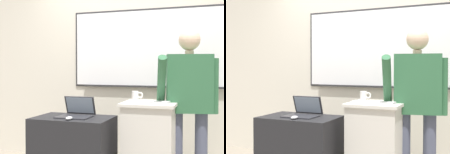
% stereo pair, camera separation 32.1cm
% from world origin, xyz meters
% --- Properties ---
extents(back_wall, '(6.40, 0.17, 2.62)m').
position_xyz_m(back_wall, '(0.02, 1.34, 1.32)').
color(back_wall, beige).
rests_on(back_wall, ground_plane).
extents(lectern_podium, '(0.55, 0.52, 0.92)m').
position_xyz_m(lectern_podium, '(0.48, 0.44, 0.46)').
color(lectern_podium, beige).
rests_on(lectern_podium, ground_plane).
extents(side_desk, '(0.81, 0.52, 0.76)m').
position_xyz_m(side_desk, '(-0.29, 0.23, 0.38)').
color(side_desk, black).
rests_on(side_desk, ground_plane).
extents(person_presenter, '(0.63, 0.60, 1.68)m').
position_xyz_m(person_presenter, '(0.86, 0.62, 0.98)').
color(person_presenter, '#474C60').
rests_on(person_presenter, ground_plane).
extents(laptop, '(0.35, 0.32, 0.21)m').
position_xyz_m(laptop, '(-0.27, 0.28, 0.82)').
color(laptop, '#28282D').
rests_on(laptop, side_desk).
extents(wireless_keyboard, '(0.43, 0.14, 0.02)m').
position_xyz_m(wireless_keyboard, '(0.47, 0.38, 0.93)').
color(wireless_keyboard, silver).
rests_on(wireless_keyboard, lectern_podium).
extents(computer_mouse_by_laptop, '(0.06, 0.10, 0.03)m').
position_xyz_m(computer_mouse_by_laptop, '(-0.25, 0.06, 0.78)').
color(computer_mouse_by_laptop, '#BCBCC1').
rests_on(computer_mouse_by_laptop, side_desk).
extents(coffee_mug, '(0.13, 0.08, 0.10)m').
position_xyz_m(coffee_mug, '(0.28, 0.64, 0.97)').
color(coffee_mug, silver).
rests_on(coffee_mug, lectern_podium).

